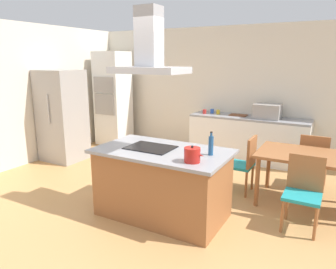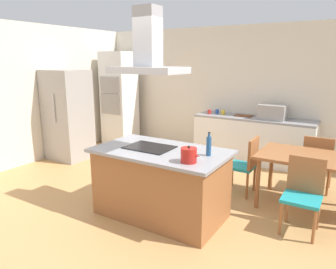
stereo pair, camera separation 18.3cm
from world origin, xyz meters
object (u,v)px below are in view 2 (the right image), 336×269
at_px(refrigerator, 68,115).
at_px(range_hood, 148,52).
at_px(cooktop, 149,147).
at_px(countertop_microwave, 272,112).
at_px(chair_at_left_end, 246,162).
at_px(dining_table, 313,162).
at_px(cutting_board, 243,116).
at_px(coffee_mug_yellow, 223,112).
at_px(tea_kettle, 189,155).
at_px(chair_facing_back_wall, 318,160).
at_px(coffee_mug_blue, 217,111).
at_px(coffee_mug_red, 209,112).
at_px(wall_oven_stack, 119,98).
at_px(olive_oil_bottle, 209,146).
at_px(chair_facing_island, 303,190).

relative_size(refrigerator, range_hood, 2.02).
distance_m(cooktop, countertop_microwave, 3.01).
bearing_deg(chair_at_left_end, dining_table, 0.00).
xyz_separation_m(countertop_microwave, cutting_board, (-0.58, 0.05, -0.13)).
relative_size(coffee_mug_yellow, range_hood, 0.10).
height_order(tea_kettle, chair_facing_back_wall, tea_kettle).
distance_m(coffee_mug_blue, range_hood, 3.17).
distance_m(coffee_mug_red, wall_oven_stack, 2.32).
xyz_separation_m(wall_oven_stack, range_hood, (2.72, -2.65, 1.00)).
height_order(cooktop, tea_kettle, tea_kettle).
distance_m(cutting_board, chair_at_left_end, 1.84).
bearing_deg(olive_oil_bottle, coffee_mug_red, 113.99).
relative_size(tea_kettle, chair_facing_back_wall, 0.26).
bearing_deg(cooktop, refrigerator, 158.35).
bearing_deg(refrigerator, coffee_mug_red, 35.20).
height_order(coffee_mug_yellow, chair_facing_island, coffee_mug_yellow).
height_order(coffee_mug_yellow, chair_facing_back_wall, coffee_mug_yellow).
relative_size(coffee_mug_red, refrigerator, 0.05).
bearing_deg(wall_oven_stack, coffee_mug_yellow, 5.45).
distance_m(tea_kettle, dining_table, 1.89).
height_order(cooktop, chair_facing_back_wall, cooktop).
bearing_deg(cutting_board, tea_kettle, -82.29).
xyz_separation_m(dining_table, chair_facing_back_wall, (-0.00, 0.67, -0.16)).
xyz_separation_m(cutting_board, range_hood, (-0.28, -2.93, 1.19)).
distance_m(tea_kettle, wall_oven_stack, 4.50).
bearing_deg(cutting_board, chair_facing_island, -56.87).
bearing_deg(coffee_mug_yellow, cutting_board, 5.03).
bearing_deg(dining_table, coffee_mug_blue, 141.28).
bearing_deg(dining_table, coffee_mug_red, 145.03).
distance_m(wall_oven_stack, refrigerator, 1.55).
xyz_separation_m(refrigerator, chair_at_left_end, (3.71, 0.13, -0.40)).
bearing_deg(olive_oil_bottle, coffee_mug_yellow, 108.52).
height_order(coffee_mug_blue, range_hood, range_hood).
distance_m(cutting_board, refrigerator, 3.58).
height_order(countertop_microwave, chair_facing_back_wall, countertop_microwave).
xyz_separation_m(olive_oil_bottle, cutting_board, (-0.51, 2.84, -0.11)).
bearing_deg(countertop_microwave, refrigerator, -154.25).
relative_size(coffee_mug_blue, cutting_board, 0.26).
xyz_separation_m(countertop_microwave, dining_table, (0.96, -1.64, -0.37)).
xyz_separation_m(olive_oil_bottle, chair_at_left_end, (0.11, 1.15, -0.51)).
bearing_deg(dining_table, tea_kettle, -126.32).
relative_size(tea_kettle, wall_oven_stack, 0.11).
height_order(coffee_mug_blue, wall_oven_stack, wall_oven_stack).
relative_size(coffee_mug_blue, chair_at_left_end, 0.10).
bearing_deg(chair_facing_island, coffee_mug_red, 135.06).
relative_size(coffee_mug_red, coffee_mug_blue, 1.00).
bearing_deg(cooktop, countertop_microwave, 73.39).
distance_m(countertop_microwave, refrigerator, 4.07).
distance_m(countertop_microwave, chair_facing_island, 2.55).
xyz_separation_m(chair_at_left_end, range_hood, (-0.90, -1.24, 1.59)).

